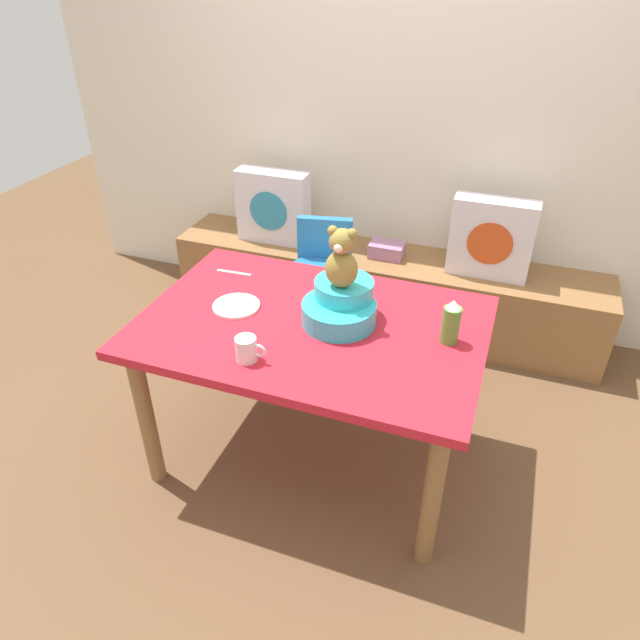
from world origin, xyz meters
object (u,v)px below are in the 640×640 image
teddy_bear (342,259)px  book_stack (387,250)px  dinner_plate_near (237,306)px  coffee_mug (247,349)px  pillow_floral_left (273,207)px  ketchup_bottle (451,322)px  pillow_floral_right (491,238)px  highchair (322,273)px  dining_table (312,342)px  infant_seat_teal (341,305)px

teddy_bear → book_stack: bearing=94.4°
dinner_plate_near → coffee_mug: bearing=-57.0°
book_stack → coffee_mug: (-0.15, -1.53, 0.29)m
pillow_floral_left → ketchup_bottle: ketchup_bottle is taller
pillow_floral_right → highchair: pillow_floral_right is taller
pillow_floral_left → book_stack: pillow_floral_left is taller
pillow_floral_right → teddy_bear: (-0.49, -1.14, 0.34)m
pillow_floral_left → teddy_bear: 1.44m
pillow_floral_left → dining_table: (0.70, -1.19, -0.04)m
dining_table → ketchup_bottle: size_ratio=7.52×
teddy_bear → dinner_plate_near: bearing=-173.2°
dining_table → dinner_plate_near: (-0.34, 0.00, 0.10)m
pillow_floral_right → dining_table: bearing=-116.4°
pillow_floral_left → dinner_plate_near: size_ratio=2.20×
infant_seat_teal → pillow_floral_right: bearing=66.8°
teddy_bear → coffee_mug: size_ratio=2.08×
dinner_plate_near → pillow_floral_left: bearing=107.0°
dining_table → dinner_plate_near: dinner_plate_near is taller
dining_table → infant_seat_teal: 0.21m
dining_table → infant_seat_teal: bearing=28.8°
pillow_floral_left → infant_seat_teal: bearing=-54.7°
highchair → coffee_mug: bearing=-84.5°
pillow_floral_left → ketchup_bottle: 1.69m
pillow_floral_left → ketchup_bottle: (1.25, -1.14, 0.15)m
dinner_plate_near → teddy_bear: bearing=6.8°
teddy_bear → coffee_mug: bearing=-122.7°
ketchup_bottle → teddy_bear: bearing=-179.6°
pillow_floral_right → coffee_mug: size_ratio=3.67×
infant_seat_teal → dinner_plate_near: bearing=-173.1°
pillow_floral_right → book_stack: (-0.58, 0.02, -0.18)m
ketchup_bottle → pillow_floral_right: bearing=87.5°
infant_seat_teal → ketchup_bottle: ketchup_bottle is taller
coffee_mug → dinner_plate_near: bearing=123.0°
dining_table → ketchup_bottle: bearing=6.2°
pillow_floral_left → teddy_bear: teddy_bear is taller
infant_seat_teal → dinner_plate_near: infant_seat_teal is taller
dining_table → teddy_bear: size_ratio=5.56×
book_stack → teddy_bear: teddy_bear is taller
pillow_floral_left → infant_seat_teal: same height
highchair → dinner_plate_near: bearing=-97.4°
pillow_floral_left → dinner_plate_near: bearing=-73.0°
highchair → ketchup_bottle: 1.11m
coffee_mug → dinner_plate_near: coffee_mug is taller
dining_table → highchair: (-0.24, 0.78, -0.12)m
infant_seat_teal → pillow_floral_left: bearing=125.3°
pillow_floral_right → teddy_bear: size_ratio=1.76×
infant_seat_teal → dinner_plate_near: (-0.44, -0.05, -0.07)m
teddy_bear → ketchup_bottle: size_ratio=1.35×
book_stack → highchair: highchair is taller
coffee_mug → pillow_floral_left: bearing=110.7°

